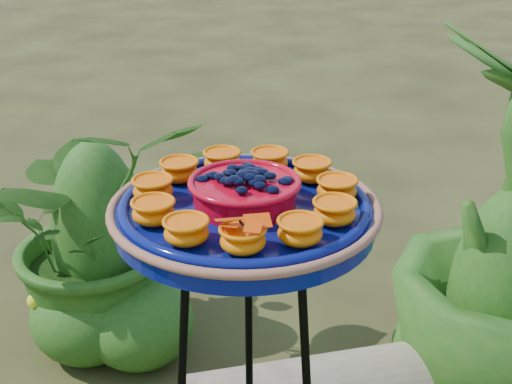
# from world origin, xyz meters

# --- Properties ---
(feeder_dish) EXTENTS (0.45, 0.45, 0.10)m
(feeder_dish) POSITION_xyz_m (0.04, -0.09, 0.87)
(feeder_dish) COLOR #081160
(feeder_dish) RESTS_ON tripod_stand
(shrub_back_left) EXTENTS (0.88, 0.84, 0.77)m
(shrub_back_left) POSITION_xyz_m (-0.52, 0.74, 0.38)
(shrub_back_left) COLOR #1D5216
(shrub_back_left) RESTS_ON ground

